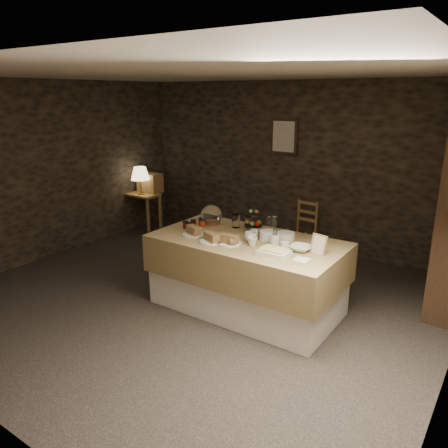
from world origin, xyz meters
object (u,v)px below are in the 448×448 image
Objects in this scene: buffet_table at (247,269)px; chair at (303,230)px; table_lamp at (140,174)px; wine_rack at (150,183)px; fruit_stand at (253,222)px; console_table at (142,201)px.

buffet_table is 3.42× the size of chair.
table_lamp is 0.30m from wine_rack.
fruit_stand is at bearing -77.21° from chair.
table_lamp reaches higher than chair.
wine_rack is (-3.07, 1.65, 0.38)m from buffet_table.
buffet_table reaches higher than chair.
wine_rack reaches higher than chair.
wine_rack is (0.05, 0.18, 0.30)m from console_table.
wine_rack is 0.68× the size of chair.
chair is (-0.28, 2.12, -0.13)m from buffet_table.
chair reaches higher than console_table.
table_lamp reaches higher than fruit_stand.
fruit_stand reaches higher than console_table.
wine_rack is at bearing -163.70° from chair.
fruit_stand is at bearing -21.10° from table_lamp.
buffet_table is at bearing -73.12° from fruit_stand.
table_lamp reaches higher than buffet_table.
table_lamp is at bearing -90.00° from wine_rack.
table_lamp is (0.05, -0.05, 0.50)m from console_table.
console_table is 1.43× the size of table_lamp.
buffet_table is 4.39× the size of table_lamp.
table_lamp is 2.96m from chair.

